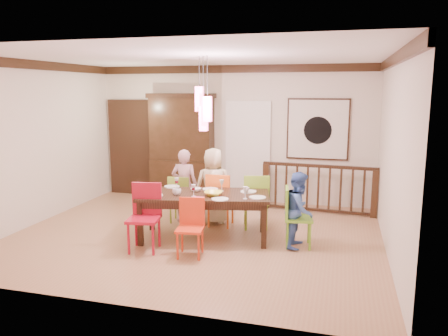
% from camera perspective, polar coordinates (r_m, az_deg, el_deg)
% --- Properties ---
extents(floor, '(6.00, 6.00, 0.00)m').
position_cam_1_polar(floor, '(7.38, -3.73, -8.75)').
color(floor, '#A4734F').
rests_on(floor, ground).
extents(ceiling, '(6.00, 6.00, 0.00)m').
position_cam_1_polar(ceiling, '(7.00, -4.01, 14.33)').
color(ceiling, white).
rests_on(ceiling, wall_back).
extents(wall_back, '(6.00, 0.00, 6.00)m').
position_cam_1_polar(wall_back, '(9.42, 1.11, 4.45)').
color(wall_back, beige).
rests_on(wall_back, floor).
extents(wall_left, '(0.00, 5.00, 5.00)m').
position_cam_1_polar(wall_left, '(8.50, -23.37, 3.00)').
color(wall_left, beige).
rests_on(wall_left, floor).
extents(wall_right, '(0.00, 5.00, 5.00)m').
position_cam_1_polar(wall_right, '(6.70, 21.19, 1.42)').
color(wall_right, beige).
rests_on(wall_right, floor).
extents(crown_molding, '(6.00, 5.00, 0.16)m').
position_cam_1_polar(crown_molding, '(6.99, -4.00, 13.68)').
color(crown_molding, black).
rests_on(crown_molding, wall_back).
extents(panel_door, '(1.04, 0.07, 2.24)m').
position_cam_1_polar(panel_door, '(10.27, -12.07, 2.46)').
color(panel_door, black).
rests_on(panel_door, wall_back).
extents(white_doorway, '(0.97, 0.05, 2.22)m').
position_cam_1_polar(white_doorway, '(9.36, 3.13, 1.93)').
color(white_doorway, silver).
rests_on(white_doorway, wall_back).
extents(painting, '(1.25, 0.06, 1.25)m').
position_cam_1_polar(painting, '(9.10, 12.15, 4.97)').
color(painting, black).
rests_on(painting, wall_back).
extents(pendant_cluster, '(0.27, 0.21, 1.14)m').
position_cam_1_polar(pendant_cluster, '(6.82, -2.70, 7.78)').
color(pendant_cluster, '#FF4C85').
rests_on(pendant_cluster, ceiling).
extents(dining_table, '(2.21, 1.34, 0.75)m').
position_cam_1_polar(dining_table, '(7.03, -2.60, -4.03)').
color(dining_table, black).
rests_on(dining_table, floor).
extents(chair_far_left, '(0.42, 0.42, 0.86)m').
position_cam_1_polar(chair_far_left, '(8.02, -5.62, -3.55)').
color(chair_far_left, '#88AC30').
rests_on(chair_far_left, floor).
extents(chair_far_mid, '(0.43, 0.43, 0.96)m').
position_cam_1_polar(chair_far_mid, '(7.73, -0.44, -3.61)').
color(chair_far_mid, orange).
rests_on(chair_far_mid, floor).
extents(chair_far_right, '(0.53, 0.53, 0.96)m').
position_cam_1_polar(chair_far_right, '(7.63, 4.18, -3.78)').
color(chair_far_right, '#7BAB29').
rests_on(chair_far_right, floor).
extents(chair_near_left, '(0.52, 0.52, 1.00)m').
position_cam_1_polar(chair_near_left, '(6.64, -10.47, -5.87)').
color(chair_near_left, '#A30C21').
rests_on(chair_near_left, floor).
extents(chair_near_mid, '(0.43, 0.43, 0.84)m').
position_cam_1_polar(chair_near_mid, '(6.35, -4.48, -7.35)').
color(chair_near_mid, red).
rests_on(chair_near_mid, floor).
extents(chair_end_right, '(0.47, 0.47, 0.92)m').
position_cam_1_polar(chair_end_right, '(6.81, 9.75, -5.83)').
color(chair_end_right, '#6EB82C').
rests_on(chair_end_right, floor).
extents(china_hutch, '(1.47, 0.46, 2.32)m').
position_cam_1_polar(china_hutch, '(9.59, -5.52, 2.77)').
color(china_hutch, black).
rests_on(china_hutch, floor).
extents(balustrade, '(2.23, 0.24, 0.96)m').
position_cam_1_polar(balustrade, '(8.76, 12.21, -2.52)').
color(balustrade, black).
rests_on(balustrade, floor).
extents(person_far_left, '(0.50, 0.34, 1.34)m').
position_cam_1_polar(person_far_left, '(7.99, -5.18, -2.30)').
color(person_far_left, '#D2A0AB').
rests_on(person_far_left, floor).
extents(person_far_mid, '(0.79, 0.65, 1.38)m').
position_cam_1_polar(person_far_mid, '(7.84, -1.39, -2.36)').
color(person_far_mid, beige).
rests_on(person_far_mid, floor).
extents(person_end_right, '(0.50, 0.61, 1.17)m').
position_cam_1_polar(person_end_right, '(6.79, 9.81, -5.39)').
color(person_end_right, '#436BBE').
rests_on(person_end_right, floor).
extents(serving_bowl, '(0.31, 0.31, 0.07)m').
position_cam_1_polar(serving_bowl, '(6.86, -1.39, -3.36)').
color(serving_bowl, yellow).
rests_on(serving_bowl, dining_table).
extents(small_bowl, '(0.19, 0.19, 0.05)m').
position_cam_1_polar(small_bowl, '(7.17, -3.67, -2.84)').
color(small_bowl, white).
rests_on(small_bowl, dining_table).
extents(cup_left, '(0.17, 0.17, 0.11)m').
position_cam_1_polar(cup_left, '(6.94, -6.19, -3.10)').
color(cup_left, silver).
rests_on(cup_left, dining_table).
extents(cup_right, '(0.13, 0.13, 0.10)m').
position_cam_1_polar(cup_right, '(7.02, 2.90, -2.95)').
color(cup_right, silver).
rests_on(cup_right, dining_table).
extents(plate_far_left, '(0.26, 0.26, 0.01)m').
position_cam_1_polar(plate_far_left, '(7.53, -6.83, -2.42)').
color(plate_far_left, white).
rests_on(plate_far_left, dining_table).
extents(plate_far_mid, '(0.26, 0.26, 0.01)m').
position_cam_1_polar(plate_far_mid, '(7.29, -1.80, -2.77)').
color(plate_far_mid, white).
rests_on(plate_far_mid, dining_table).
extents(plate_far_right, '(0.26, 0.26, 0.01)m').
position_cam_1_polar(plate_far_right, '(7.12, 3.21, -3.09)').
color(plate_far_right, white).
rests_on(plate_far_right, dining_table).
extents(plate_near_left, '(0.26, 0.26, 0.01)m').
position_cam_1_polar(plate_near_left, '(6.96, -9.04, -3.52)').
color(plate_near_left, white).
rests_on(plate_near_left, dining_table).
extents(plate_near_mid, '(0.26, 0.26, 0.01)m').
position_cam_1_polar(plate_near_mid, '(6.62, -0.53, -4.09)').
color(plate_near_mid, white).
rests_on(plate_near_mid, dining_table).
extents(plate_end_right, '(0.26, 0.26, 0.01)m').
position_cam_1_polar(plate_end_right, '(6.74, 4.38, -3.86)').
color(plate_end_right, white).
rests_on(plate_end_right, dining_table).
extents(wine_glass_a, '(0.08, 0.08, 0.19)m').
position_cam_1_polar(wine_glass_a, '(7.34, -6.20, -2.03)').
color(wine_glass_a, '#590C19').
rests_on(wine_glass_a, dining_table).
extents(wine_glass_b, '(0.08, 0.08, 0.19)m').
position_cam_1_polar(wine_glass_b, '(7.15, -0.30, -2.30)').
color(wine_glass_b, silver).
rests_on(wine_glass_b, dining_table).
extents(wine_glass_c, '(0.08, 0.08, 0.19)m').
position_cam_1_polar(wine_glass_c, '(6.81, -4.00, -2.96)').
color(wine_glass_c, '#590C19').
rests_on(wine_glass_c, dining_table).
extents(wine_glass_d, '(0.08, 0.08, 0.19)m').
position_cam_1_polar(wine_glass_d, '(6.66, 2.79, -3.25)').
color(wine_glass_d, silver).
rests_on(wine_glass_d, dining_table).
extents(napkin, '(0.18, 0.14, 0.01)m').
position_cam_1_polar(napkin, '(6.70, -3.47, -3.94)').
color(napkin, '#D83359').
rests_on(napkin, dining_table).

